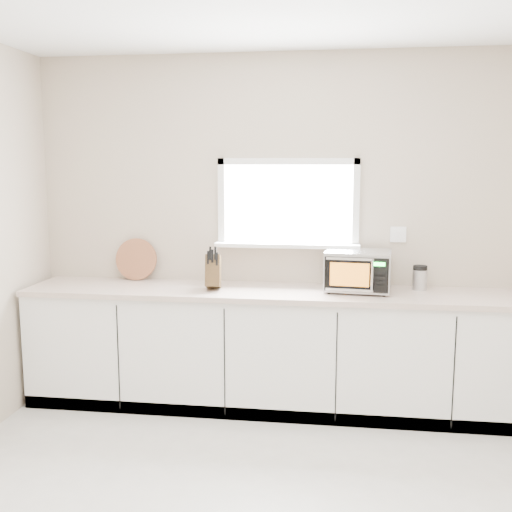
# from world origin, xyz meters

# --- Properties ---
(back_wall) EXTENTS (4.00, 0.17, 2.70)m
(back_wall) POSITION_xyz_m (0.00, 2.00, 1.36)
(back_wall) COLOR #B29F8D
(back_wall) RESTS_ON ground
(cabinets) EXTENTS (3.92, 0.60, 0.88)m
(cabinets) POSITION_xyz_m (0.00, 1.70, 0.44)
(cabinets) COLOR white
(cabinets) RESTS_ON ground
(countertop) EXTENTS (3.92, 0.64, 0.04)m
(countertop) POSITION_xyz_m (0.00, 1.69, 0.90)
(countertop) COLOR beige
(countertop) RESTS_ON cabinets
(microwave) EXTENTS (0.50, 0.43, 0.30)m
(microwave) POSITION_xyz_m (0.54, 1.74, 1.08)
(microwave) COLOR black
(microwave) RESTS_ON countertop
(knife_block) EXTENTS (0.14, 0.24, 0.33)m
(knife_block) POSITION_xyz_m (-0.53, 1.66, 1.06)
(knife_block) COLOR #4E381C
(knife_block) RESTS_ON countertop
(cutting_board) EXTENTS (0.34, 0.08, 0.34)m
(cutting_board) POSITION_xyz_m (-1.23, 1.94, 1.09)
(cutting_board) COLOR #96593A
(cutting_board) RESTS_ON countertop
(coffee_grinder) EXTENTS (0.13, 0.13, 0.19)m
(coffee_grinder) POSITION_xyz_m (1.01, 1.85, 1.01)
(coffee_grinder) COLOR #AFB1B7
(coffee_grinder) RESTS_ON countertop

